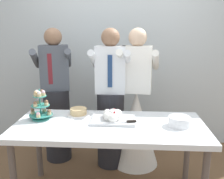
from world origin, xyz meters
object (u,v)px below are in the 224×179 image
(person_bride, at_px, (136,119))
(round_cake, at_px, (79,112))
(cupcake_stand, at_px, (40,107))
(main_cake_tray, at_px, (113,117))
(plate_stack, at_px, (179,122))
(person_groom, at_px, (111,107))
(person_guest, at_px, (56,103))
(dessert_table, at_px, (109,131))

(person_bride, bearing_deg, round_cake, -144.28)
(cupcake_stand, distance_m, main_cake_tray, 0.72)
(plate_stack, distance_m, person_groom, 0.94)
(cupcake_stand, distance_m, plate_stack, 1.34)
(person_groom, bearing_deg, round_cake, -127.93)
(plate_stack, distance_m, person_bride, 0.82)
(cupcake_stand, distance_m, person_guest, 0.66)
(person_groom, height_order, person_guest, same)
(cupcake_stand, height_order, main_cake_tray, cupcake_stand)
(round_cake, bearing_deg, person_bride, 35.72)
(person_guest, bearing_deg, person_bride, -3.49)
(plate_stack, relative_size, round_cake, 0.86)
(round_cake, bearing_deg, cupcake_stand, -158.20)
(main_cake_tray, bearing_deg, person_bride, 67.80)
(person_bride, height_order, person_guest, same)
(plate_stack, bearing_deg, person_groom, 136.82)
(dessert_table, xyz_separation_m, plate_stack, (0.65, -0.01, 0.12))
(main_cake_tray, xyz_separation_m, person_guest, (-0.75, 0.65, -0.07))
(plate_stack, height_order, person_groom, person_groom)
(dessert_table, relative_size, person_bride, 1.08)
(plate_stack, height_order, person_guest, person_guest)
(person_bride, bearing_deg, main_cake_tray, -112.20)
(dessert_table, distance_m, round_cake, 0.43)
(dessert_table, bearing_deg, main_cake_tray, 70.97)
(dessert_table, xyz_separation_m, round_cake, (-0.34, 0.24, 0.11))
(dessert_table, bearing_deg, person_bride, 68.20)
(round_cake, bearing_deg, dessert_table, -35.17)
(cupcake_stand, distance_m, person_groom, 0.86)
(cupcake_stand, bearing_deg, person_bride, 31.09)
(dessert_table, xyz_separation_m, main_cake_tray, (0.03, 0.09, 0.12))
(dessert_table, distance_m, cupcake_stand, 0.72)
(plate_stack, xyz_separation_m, person_bride, (-0.38, 0.69, -0.24))
(round_cake, xyz_separation_m, person_bride, (0.61, 0.44, -0.22))
(cupcake_stand, distance_m, person_bride, 1.17)
(main_cake_tray, xyz_separation_m, round_cake, (-0.37, 0.15, -0.01))
(main_cake_tray, height_order, plate_stack, main_cake_tray)
(dessert_table, bearing_deg, cupcake_stand, 171.78)
(person_groom, relative_size, person_guest, 1.00)
(round_cake, bearing_deg, main_cake_tray, -22.30)
(plate_stack, relative_size, person_guest, 0.12)
(dessert_table, relative_size, round_cake, 7.50)
(cupcake_stand, height_order, person_groom, person_groom)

